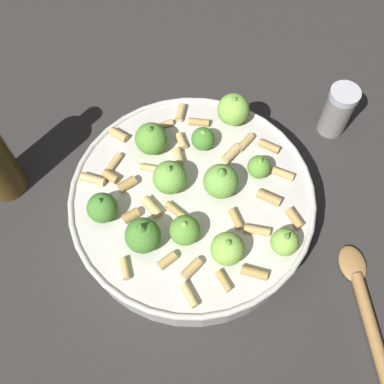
% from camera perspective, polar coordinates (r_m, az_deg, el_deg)
% --- Properties ---
extents(ground_plane, '(2.40, 2.40, 0.00)m').
position_cam_1_polar(ground_plane, '(0.66, -0.00, -2.63)').
color(ground_plane, '#2D2B28').
extents(cooking_pan, '(0.33, 0.33, 0.11)m').
position_cam_1_polar(cooking_pan, '(0.63, 0.00, -1.15)').
color(cooking_pan, beige).
rests_on(cooking_pan, ground).
extents(pepper_shaker, '(0.04, 0.04, 0.09)m').
position_cam_1_polar(pepper_shaker, '(0.74, 17.54, 9.56)').
color(pepper_shaker, gray).
rests_on(pepper_shaker, ground).
extents(wooden_spoon, '(0.13, 0.25, 0.02)m').
position_cam_1_polar(wooden_spoon, '(0.64, 21.32, -15.60)').
color(wooden_spoon, '#9E703D').
rests_on(wooden_spoon, ground).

